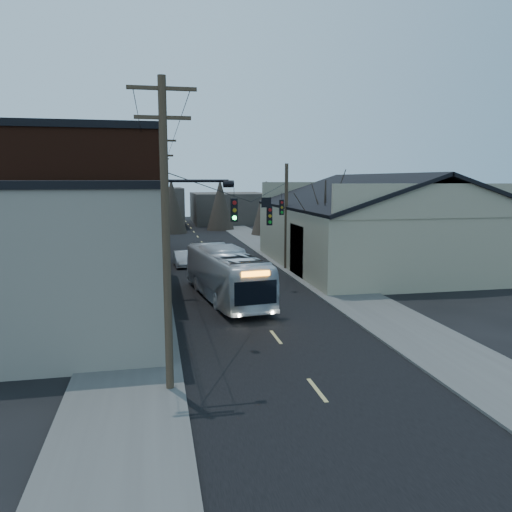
{
  "coord_description": "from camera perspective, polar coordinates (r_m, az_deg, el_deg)",
  "views": [
    {
      "loc": [
        -5.36,
        -13.64,
        7.25
      ],
      "look_at": [
        0.17,
        13.43,
        3.0
      ],
      "focal_mm": 35.0,
      "sensor_mm": 36.0,
      "label": 1
    }
  ],
  "objects": [
    {
      "name": "bus",
      "position": [
        30.3,
        -3.43,
        -2.12
      ],
      "size": [
        4.04,
        11.34,
        3.09
      ],
      "primitive_type": "imported",
      "rotation": [
        0.0,
        0.0,
        3.27
      ],
      "color": "silver",
      "rests_on": "ground"
    },
    {
      "name": "sidewalk_right",
      "position": [
        45.79,
        3.62,
        -0.31
      ],
      "size": [
        4.0,
        110.0,
        0.12
      ],
      "primitive_type": "cube",
      "color": "#474744",
      "rests_on": "ground"
    },
    {
      "name": "warehouse",
      "position": [
        43.02,
        13.81,
        2.42
      ],
      "size": [
        16.16,
        20.6,
        7.73
      ],
      "color": "gray",
      "rests_on": "ground"
    },
    {
      "name": "building_left_far",
      "position": [
        49.95,
        -16.3,
        4.09
      ],
      "size": [
        9.0,
        14.0,
        7.0
      ],
      "primitive_type": "cube",
      "color": "#38332D",
      "rests_on": "ground"
    },
    {
      "name": "building_clapboard",
      "position": [
        23.23,
        -20.4,
        -1.09
      ],
      "size": [
        8.0,
        8.0,
        7.0
      ],
      "primitive_type": "cube",
      "color": "gray",
      "rests_on": "ground"
    },
    {
      "name": "road_surface",
      "position": [
        44.55,
        -4.48,
        -0.64
      ],
      "size": [
        9.0,
        110.0,
        0.02
      ],
      "primitive_type": "cube",
      "color": "black",
      "rests_on": "ground"
    },
    {
      "name": "bare_tree",
      "position": [
        35.85,
        7.85,
        2.82
      ],
      "size": [
        0.4,
        0.4,
        7.2
      ],
      "primitive_type": "cone",
      "color": "black",
      "rests_on": "ground"
    },
    {
      "name": "parked_car",
      "position": [
        42.45,
        -8.39,
        -0.32
      ],
      "size": [
        1.56,
        3.92,
        1.27
      ],
      "primitive_type": "imported",
      "rotation": [
        0.0,
        0.0,
        0.06
      ],
      "color": "#9B9FA2",
      "rests_on": "ground"
    },
    {
      "name": "sidewalk_left",
      "position": [
        44.24,
        -12.86,
        -0.83
      ],
      "size": [
        4.0,
        110.0,
        0.12
      ],
      "primitive_type": "cube",
      "color": "#474744",
      "rests_on": "ground"
    },
    {
      "name": "ground",
      "position": [
        16.34,
        9.32,
        -17.7
      ],
      "size": [
        160.0,
        160.0,
        0.0
      ],
      "primitive_type": "plane",
      "color": "black",
      "rests_on": "ground"
    },
    {
      "name": "utility_lines",
      "position": [
        37.91,
        -8.16,
        5.18
      ],
      "size": [
        11.24,
        45.28,
        10.5
      ],
      "color": "#382B1E",
      "rests_on": "ground"
    },
    {
      "name": "building_far_left",
      "position": [
        78.75,
        -12.04,
        5.46
      ],
      "size": [
        10.0,
        12.0,
        6.0
      ],
      "primitive_type": "cube",
      "color": "#38332D",
      "rests_on": "ground"
    },
    {
      "name": "building_brick",
      "position": [
        34.03,
        -19.41,
        4.46
      ],
      "size": [
        10.0,
        12.0,
        10.0
      ],
      "primitive_type": "cube",
      "color": "black",
      "rests_on": "ground"
    },
    {
      "name": "building_far_right",
      "position": [
        84.68,
        -3.14,
        5.51
      ],
      "size": [
        12.0,
        14.0,
        5.0
      ],
      "primitive_type": "cube",
      "color": "#38332D",
      "rests_on": "ground"
    }
  ]
}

